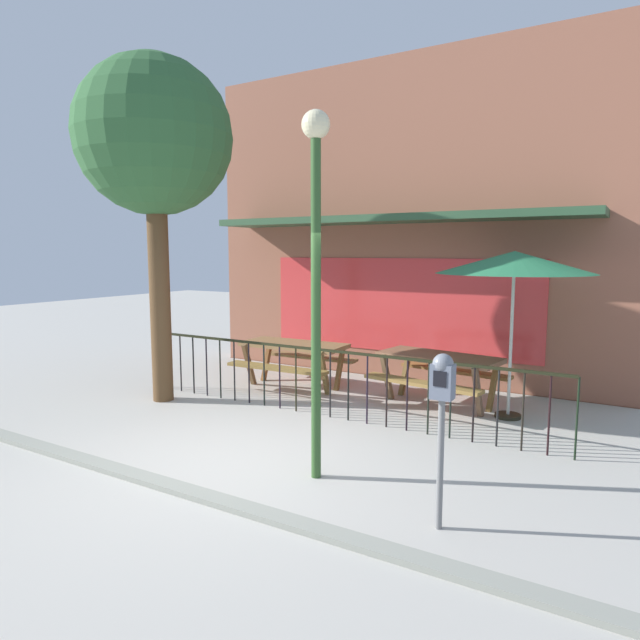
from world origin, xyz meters
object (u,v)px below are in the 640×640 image
at_px(picnic_table_left, 294,352).
at_px(street_tree, 154,140).
at_px(parking_meter_near, 442,395).
at_px(street_lamp, 316,241).
at_px(picnic_table_right, 439,366).
at_px(patio_umbrella, 514,263).

bearing_deg(picnic_table_left, street_tree, -127.29).
bearing_deg(street_tree, parking_meter_near, -18.72).
distance_m(picnic_table_left, street_lamp, 4.22).
height_order(parking_meter_near, street_tree, street_tree).
height_order(picnic_table_right, parking_meter_near, parking_meter_near).
bearing_deg(street_lamp, picnic_table_right, 86.37).
xyz_separation_m(street_tree, street_lamp, (3.61, -1.32, -1.54)).
xyz_separation_m(picnic_table_right, parking_meter_near, (1.23, -3.64, 0.55)).
bearing_deg(picnic_table_right, street_lamp, -93.63).
distance_m(patio_umbrella, street_tree, 5.50).
bearing_deg(picnic_table_left, picnic_table_right, 4.43).
bearing_deg(street_tree, picnic_table_right, 26.78).
distance_m(parking_meter_near, street_tree, 6.02).
bearing_deg(street_tree, street_lamp, -20.14).
xyz_separation_m(patio_umbrella, street_tree, (-4.87, -1.81, 1.80)).
xyz_separation_m(picnic_table_left, patio_umbrella, (3.55, 0.08, 1.55)).
distance_m(picnic_table_left, patio_umbrella, 3.87).
bearing_deg(picnic_table_right, parking_meter_near, -71.25).
bearing_deg(patio_umbrella, picnic_table_right, 173.74).
bearing_deg(picnic_table_left, street_lamp, -53.15).
bearing_deg(street_tree, patio_umbrella, 20.39).
bearing_deg(street_lamp, street_tree, 159.86).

